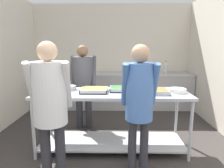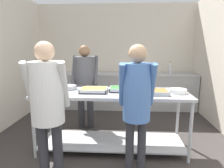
{
  "view_description": "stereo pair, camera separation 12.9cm",
  "coord_description": "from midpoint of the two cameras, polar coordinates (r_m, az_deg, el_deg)",
  "views": [
    {
      "loc": [
        0.1,
        -1.18,
        1.57
      ],
      "look_at": [
        0.05,
        1.79,
        1.01
      ],
      "focal_mm": 32.0,
      "sensor_mm": 36.0,
      "label": 1
    },
    {
      "loc": [
        0.23,
        -1.18,
        1.57
      ],
      "look_at": [
        0.05,
        1.79,
        1.01
      ],
      "focal_mm": 32.0,
      "sensor_mm": 36.0,
      "label": 2
    }
  ],
  "objects": [
    {
      "name": "cook_behind_counter",
      "position": [
        3.8,
        -6.74,
        1.54
      ],
      "size": [
        0.49,
        0.4,
        1.59
      ],
      "color": "#2D2D33",
      "rests_on": "ground_plane"
    },
    {
      "name": "broccoli_bowl",
      "position": [
        3.07,
        -17.8,
        -1.61
      ],
      "size": [
        0.19,
        0.19,
        0.09
      ],
      "color": "#3D668C",
      "rests_on": "serving_counter"
    },
    {
      "name": "serving_tray_roast",
      "position": [
        2.97,
        -3.92,
        -1.72
      ],
      "size": [
        0.39,
        0.33,
        0.05
      ],
      "color": "#ADAFB5",
      "rests_on": "serving_counter"
    },
    {
      "name": "back_counter",
      "position": [
        5.15,
        1.55,
        -1.84
      ],
      "size": [
        4.03,
        0.65,
        0.89
      ],
      "color": "#A8A8A8",
      "rests_on": "ground_plane"
    },
    {
      "name": "guest_serving_right",
      "position": [
        2.33,
        8.66,
        -3.77
      ],
      "size": [
        0.42,
        0.32,
        1.59
      ],
      "color": "#2D2D33",
      "rests_on": "ground_plane"
    },
    {
      "name": "serving_tray_greens",
      "position": [
        3.03,
        4.38,
        -1.46
      ],
      "size": [
        0.4,
        0.31,
        0.05
      ],
      "color": "#ADAFB5",
      "rests_on": "serving_counter"
    },
    {
      "name": "serving_tray_vegetables",
      "position": [
        2.91,
        13.02,
        -2.24
      ],
      "size": [
        0.4,
        0.31,
        0.05
      ],
      "color": "#ADAFB5",
      "rests_on": "serving_counter"
    },
    {
      "name": "wall_rear",
      "position": [
        5.4,
        1.73,
        8.15
      ],
      "size": [
        4.19,
        0.06,
        2.65
      ],
      "color": "beige",
      "rests_on": "ground_plane"
    },
    {
      "name": "sauce_pan",
      "position": [
        3.18,
        -10.96,
        -0.87
      ],
      "size": [
        0.37,
        0.23,
        0.06
      ],
      "color": "#ADAFB5",
      "rests_on": "serving_counter"
    },
    {
      "name": "guest_serving_left",
      "position": [
        2.27,
        -16.43,
        -4.23
      ],
      "size": [
        0.49,
        0.36,
        1.62
      ],
      "color": "#2D2D33",
      "rests_on": "ground_plane"
    },
    {
      "name": "plate_stack",
      "position": [
        3.05,
        19.52,
        -1.9
      ],
      "size": [
        0.25,
        0.25,
        0.06
      ],
      "color": "white",
      "rests_on": "serving_counter"
    },
    {
      "name": "serving_counter",
      "position": [
        3.03,
        1.12,
        -7.68
      ],
      "size": [
        2.25,
        0.75,
        0.91
      ],
      "color": "#ADAFB5",
      "rests_on": "ground_plane"
    },
    {
      "name": "water_bottle",
      "position": [
        5.22,
        16.89,
        4.43
      ],
      "size": [
        0.07,
        0.07,
        0.31
      ],
      "color": "silver",
      "rests_on": "back_counter"
    }
  ]
}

